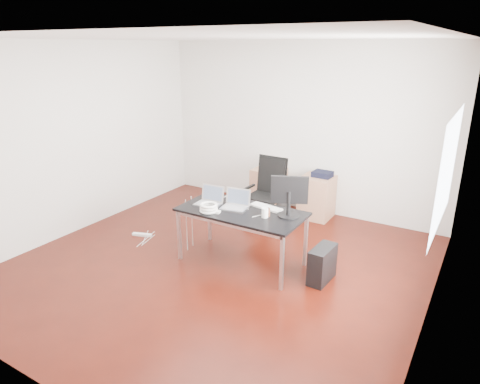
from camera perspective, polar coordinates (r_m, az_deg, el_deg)
The scene contains 18 objects.
room_shell at distance 5.13m, azimuth -2.81°, elevation 4.07°, with size 5.00×5.00×5.00m.
desk at distance 5.46m, azimuth 0.20°, elevation -3.00°, with size 1.60×0.80×0.73m.
office_chair at distance 6.62m, azimuth 3.61°, elevation 0.32°, with size 0.50×0.51×1.08m.
filing_cabinet_left at distance 7.50m, azimuth 3.83°, elevation 0.52°, with size 0.50×0.50×0.70m, color #A26D51.
filing_cabinet_right at distance 7.16m, azimuth 10.19°, elevation -0.66°, with size 0.50×0.50×0.70m, color #A26D51.
pc_tower at distance 5.32m, azimuth 10.89°, elevation -9.44°, with size 0.20×0.45×0.44m, color black.
wastebasket at distance 7.36m, azimuth 5.64°, elevation -1.62°, with size 0.24×0.24×0.28m, color black.
power_strip at distance 6.64m, azimuth -12.92°, elevation -5.56°, with size 0.30×0.06×0.04m, color white.
laptop_left at distance 5.66m, azimuth -4.09°, elevation -1.04°, with size 0.34×0.27×0.23m.
laptop_right at distance 5.52m, azimuth -0.60°, elevation -1.54°, with size 0.36×0.30×0.23m.
monitor at distance 5.20m, azimuth 6.59°, elevation -0.29°, with size 0.43×0.26×0.51m.
keyboard at distance 5.53m, azimuth 3.50°, elevation -2.03°, with size 0.44×0.14×0.02m, color white.
cup_white at distance 5.21m, azimuth 3.34°, elevation -2.78°, with size 0.08×0.08×0.12m, color white.
cup_brown at distance 5.26m, azimuth 3.61°, elevation -2.71°, with size 0.08×0.08×0.10m, color brown.
cable_coil at distance 5.40m, azimuth -4.19°, elevation -2.11°, with size 0.24×0.24×0.11m.
power_adapter at distance 5.36m, azimuth -3.06°, elevation -2.67°, with size 0.07×0.07×0.03m, color white.
speaker at distance 7.38m, azimuth 3.66°, elevation 3.79°, with size 0.09×0.08×0.18m, color #9E9E9E.
navy_garment at distance 7.05m, azimuth 10.94°, elevation 2.36°, with size 0.30×0.24×0.09m, color black.
Camera 1 is at (2.80, -4.11, 2.72)m, focal length 32.00 mm.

